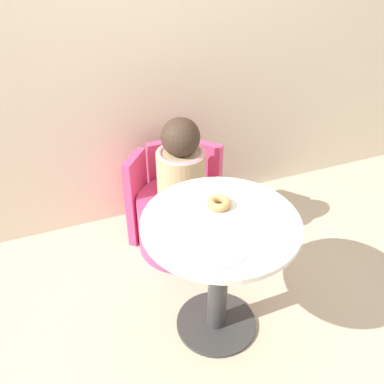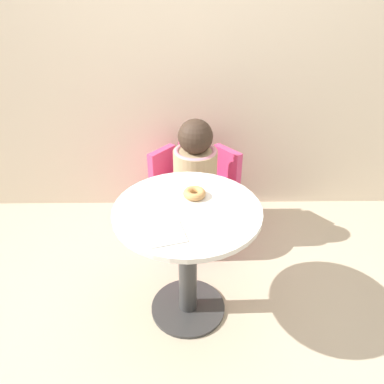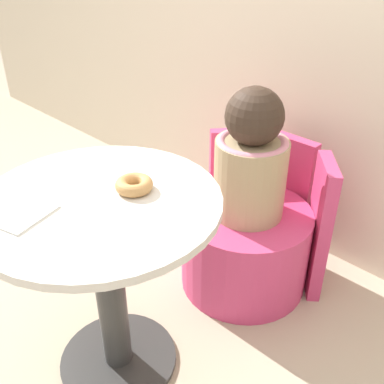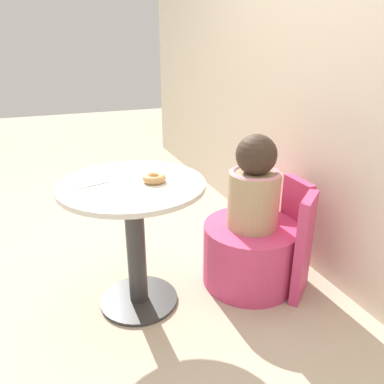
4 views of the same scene
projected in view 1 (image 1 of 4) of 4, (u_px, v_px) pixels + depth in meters
name	position (u px, v px, depth m)	size (l,w,h in m)	color
ground_plane	(226.00, 326.00, 2.31)	(12.00, 12.00, 0.00)	#B7A88E
back_wall	(149.00, 30.00, 2.48)	(6.00, 0.06, 2.40)	beige
round_table	(219.00, 255.00, 2.04)	(0.70, 0.70, 0.68)	#333333
tub_chair	(182.00, 222.00, 2.72)	(0.53, 0.53, 0.36)	#D13D70
booth_backrest	(170.00, 188.00, 2.82)	(0.63, 0.23, 0.59)	#D13D70
child_figure	(181.00, 165.00, 2.48)	(0.28, 0.28, 0.51)	tan
donut	(219.00, 203.00, 2.00)	(0.11, 0.11, 0.04)	tan
paper_napkin	(220.00, 255.00, 1.75)	(0.19, 0.19, 0.01)	white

